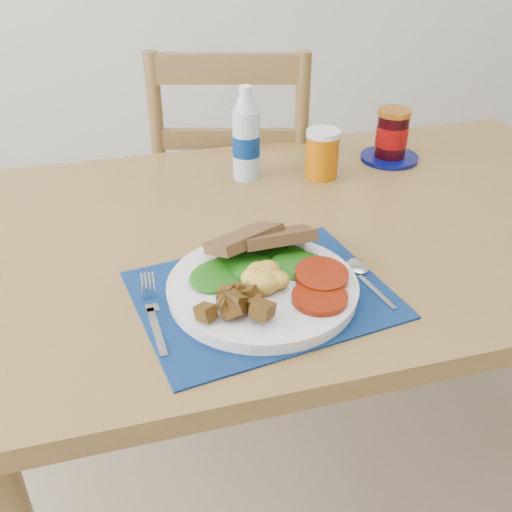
{
  "coord_description": "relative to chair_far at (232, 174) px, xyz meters",
  "views": [
    {
      "loc": [
        -0.44,
        -0.81,
        1.34
      ],
      "look_at": [
        -0.21,
        0.02,
        0.8
      ],
      "focal_mm": 42.0,
      "sensor_mm": 36.0,
      "label": 1
    }
  ],
  "objects": [
    {
      "name": "water_bottle",
      "position": [
        -0.05,
        -0.36,
        0.25
      ],
      "size": [
        0.06,
        0.06,
        0.22
      ],
      "color": "#ADBFCC",
      "rests_on": "table"
    },
    {
      "name": "placemat",
      "position": [
        -0.15,
        -0.82,
        0.15
      ],
      "size": [
        0.45,
        0.37,
        0.0
      ],
      "primitive_type": "cube",
      "rotation": [
        0.0,
        0.0,
        0.14
      ],
      "color": "black",
      "rests_on": "table"
    },
    {
      "name": "table",
      "position": [
        0.07,
        -0.6,
        0.07
      ],
      "size": [
        1.4,
        0.9,
        0.75
      ],
      "color": "brown",
      "rests_on": "ground"
    },
    {
      "name": "breakfast_plate",
      "position": [
        -0.15,
        -0.83,
        0.18
      ],
      "size": [
        0.31,
        0.31,
        0.08
      ],
      "rotation": [
        0.0,
        0.0,
        0.28
      ],
      "color": "silver",
      "rests_on": "placemat"
    },
    {
      "name": "jam_on_saucer",
      "position": [
        0.32,
        -0.35,
        0.21
      ],
      "size": [
        0.14,
        0.14,
        0.13
      ],
      "color": "#050B56",
      "rests_on": "table"
    },
    {
      "name": "fork",
      "position": [
        -0.33,
        -0.84,
        0.16
      ],
      "size": [
        0.02,
        0.17,
        0.0
      ],
      "rotation": [
        0.0,
        0.0,
        0.05
      ],
      "color": "#B2B5BA",
      "rests_on": "placemat"
    },
    {
      "name": "spoon",
      "position": [
        0.04,
        -0.82,
        0.16
      ],
      "size": [
        0.04,
        0.16,
        0.0
      ],
      "rotation": [
        0.0,
        0.0,
        0.15
      ],
      "color": "#B2B5BA",
      "rests_on": "placemat"
    },
    {
      "name": "juice_glass",
      "position": [
        0.12,
        -0.4,
        0.2
      ],
      "size": [
        0.08,
        0.08,
        0.11
      ],
      "primitive_type": "cylinder",
      "color": "#B15704",
      "rests_on": "table"
    },
    {
      "name": "chair_far",
      "position": [
        0.0,
        0.0,
        0.0
      ],
      "size": [
        0.54,
        0.53,
        1.2
      ],
      "rotation": [
        0.0,
        0.0,
        2.87
      ],
      "color": "brown",
      "rests_on": "ground"
    }
  ]
}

